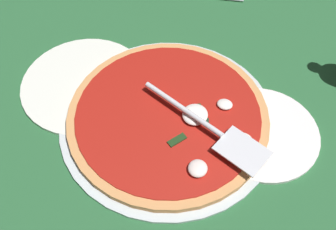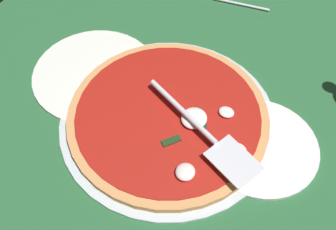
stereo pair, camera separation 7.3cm
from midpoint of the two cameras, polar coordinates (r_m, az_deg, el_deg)
The scene contains 7 objects.
ground_plane at distance 73.55cm, azimuth 3.07°, elevation -2.48°, with size 106.94×106.94×0.80cm, color #275F34.
checker_pattern at distance 73.18cm, azimuth 3.09°, elevation -2.29°, with size 106.94×106.94×0.10cm.
pizza_pan at distance 73.78cm, azimuth 2.81°, elevation -0.86°, with size 40.80×40.80×0.94cm, color silver.
dinner_plate_left at distance 73.27cm, azimuth 16.17°, elevation -4.66°, with size 20.81×20.81×1.00cm, color white.
dinner_plate_right at distance 81.68cm, azimuth -8.16°, elevation 5.80°, with size 25.51×25.51×1.00cm, color white.
pizza at distance 72.65cm, azimuth 3.01°, elevation -0.39°, with size 37.69×37.69×2.95cm.
pizza_server at distance 68.23cm, azimuth 8.49°, elevation -2.84°, with size 25.46×13.51×1.00cm.
Camera 2 is at (-18.77, 36.25, 60.86)cm, focal length 41.67 mm.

